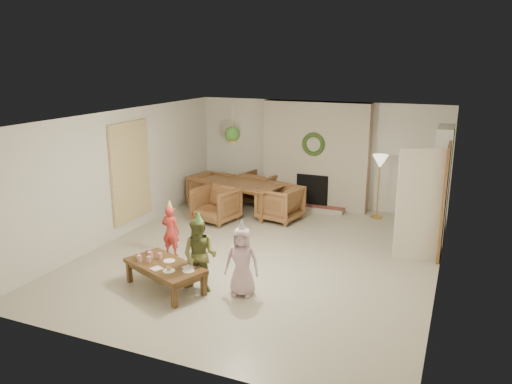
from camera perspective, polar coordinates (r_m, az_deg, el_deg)
The scene contains 56 objects.
floor at distance 9.14m, azimuth 0.77°, elevation -7.17°, with size 7.00×7.00×0.00m, color #B7B29E.
ceiling at distance 8.51m, azimuth 0.83°, elevation 8.61°, with size 7.00×7.00×0.00m, color white.
wall_back at distance 11.98m, azimuth 7.11°, elevation 4.34°, with size 7.00×7.00×0.00m, color silver.
wall_front at distance 5.81m, azimuth -12.40°, elevation -7.64°, with size 7.00×7.00×0.00m, color silver.
wall_left at distance 10.22m, azimuth -15.01°, elevation 2.07°, with size 7.00×7.00×0.00m, color silver.
wall_right at distance 8.15m, azimuth 20.76°, elevation -1.66°, with size 7.00×7.00×0.00m, color silver.
fireplace_mass at distance 11.79m, azimuth 6.85°, elevation 4.17°, with size 2.50×0.40×2.50m, color #531F16.
fireplace_hearth at distance 11.75m, azimuth 6.19°, elevation -1.83°, with size 1.60×0.30×0.12m, color maroon.
fireplace_firebox at distance 11.80m, azimuth 6.48°, elevation 0.21°, with size 0.75×0.12×0.75m, color black.
fireplace_wreath at distance 11.52m, azimuth 6.57°, elevation 5.44°, with size 0.54×0.54×0.10m, color #254319.
floor_lamp_base at distance 11.49m, azimuth 13.62°, elevation -2.80°, with size 0.27×0.27×0.03m, color gold.
floor_lamp_post at distance 11.31m, azimuth 13.82°, elevation 0.34°, with size 0.03×0.03×1.29m, color gold.
floor_lamp_shade at distance 11.18m, azimuth 14.02°, elevation 3.42°, with size 0.34×0.34×0.29m, color beige.
bookshelf_carcass at distance 10.42m, azimuth 20.41°, elevation 1.03°, with size 0.30×1.00×2.20m, color white.
bookshelf_shelf_a at distance 10.58m, azimuth 19.98°, elevation -2.38°, with size 0.30×0.92×0.03m, color white.
bookshelf_shelf_b at distance 10.48m, azimuth 20.17°, elevation -0.29°, with size 0.30×0.92×0.03m, color white.
bookshelf_shelf_c at distance 10.38m, azimuth 20.37°, elevation 1.84°, with size 0.30×0.92×0.03m, color white.
bookshelf_shelf_d at distance 10.31m, azimuth 20.57°, elevation 4.01°, with size 0.30×0.92×0.03m, color white.
books_row_lower at distance 10.40m, azimuth 19.89°, elevation -1.86°, with size 0.20×0.40×0.24m, color #A21E2F.
books_row_mid at distance 10.49m, azimuth 20.15°, elevation 0.53°, with size 0.20×0.44×0.24m, color #296496.
books_row_upper at distance 10.26m, azimuth 20.30°, elevation 2.44°, with size 0.20×0.36×0.22m, color #B68027.
door_frame at distance 9.37m, azimuth 20.73°, elevation -1.02°, with size 0.05×0.86×2.04m, color brown.
door_leaf at distance 9.02m, azimuth 18.20°, elevation -1.51°, with size 0.05×0.80×2.00m, color beige.
curtain_panel at distance 10.35m, azimuth -14.16°, elevation 2.29°, with size 0.06×1.20×2.00m, color beige.
dining_table at distance 11.52m, azimuth -1.85°, elevation -0.59°, with size 1.99×1.11×0.70m, color brown.
dining_chair_near at distance 10.85m, azimuth -4.60°, elevation -1.43°, with size 0.83×0.85×0.77m, color brown.
dining_chair_far at distance 12.20m, azimuth 0.59°, elevation 0.49°, with size 0.83×0.85×0.77m, color brown.
dining_chair_left at distance 12.03m, azimuth -5.20°, elevation 0.22°, with size 0.83×0.85×0.77m, color brown.
dining_chair_right at distance 10.92m, azimuth 2.77°, elevation -1.28°, with size 0.83×0.85×0.77m, color brown.
hanging_plant_cord at distance 10.44m, azimuth -2.74°, elevation 7.86°, with size 0.01×0.01×0.70m, color tan.
hanging_plant_pot at distance 10.49m, azimuth -2.72°, elevation 5.96°, with size 0.16×0.16×0.12m, color #9D5F32.
hanging_plant_foliage at distance 10.47m, azimuth -2.73°, elevation 6.61°, with size 0.32×0.32×0.32m, color #214316.
coffee_table_top at distance 7.85m, azimuth -10.40°, elevation -8.33°, with size 1.32×0.66×0.06m, color #53381B.
coffee_table_apron at distance 7.87m, azimuth -10.38°, elevation -8.80°, with size 1.22×0.56×0.08m, color #53381B.
coffee_leg_fl at distance 8.26m, azimuth -14.30°, elevation -8.86°, with size 0.07×0.07×0.34m, color #53381B.
coffee_leg_fr at distance 7.35m, azimuth -9.32°, elevation -11.72°, with size 0.07×0.07×0.34m, color #53381B.
coffee_leg_bl at distance 8.52m, azimuth -11.19°, elevation -7.91°, with size 0.07×0.07×0.34m, color #53381B.
coffee_leg_br at distance 7.64m, azimuth -6.02°, elevation -10.50°, with size 0.07×0.07×0.34m, color #53381B.
cup_a at distance 8.14m, azimuth -13.38°, elevation -7.05°, with size 0.07×0.07×0.09m, color silver.
cup_b at distance 8.23m, azimuth -12.18°, elevation -6.70°, with size 0.07×0.07×0.09m, color silver.
cup_c at distance 8.01m, azimuth -13.22°, elevation -7.38°, with size 0.07×0.07×0.09m, color silver.
cup_d at distance 8.11m, azimuth -12.01°, elevation -7.03°, with size 0.07×0.07×0.09m, color silver.
cup_e at distance 7.94m, azimuth -12.17°, elevation -7.53°, with size 0.07×0.07×0.09m, color silver.
cup_f at distance 8.04m, azimuth -10.96°, elevation -7.17°, with size 0.07×0.07×0.09m, color silver.
plate_a at distance 7.93m, azimuth -9.90°, elevation -7.76°, with size 0.18×0.18×0.01m, color white.
plate_b at distance 7.59m, azimuth -9.93°, elevation -8.86°, with size 0.18×0.18×0.01m, color white.
plate_c at distance 7.55m, azimuth -7.75°, elevation -8.90°, with size 0.18×0.18×0.01m, color white.
food_scoop at distance 7.57m, azimuth -9.94°, elevation -8.58°, with size 0.07×0.07×0.07m, color tan.
napkin_left at distance 7.70m, azimuth -11.31°, elevation -8.57°, with size 0.15×0.15×0.01m, color #FFBBD8.
napkin_right at distance 7.66m, azimuth -7.74°, elevation -8.52°, with size 0.15×0.15×0.01m, color #FFBBD8.
child_red at distance 9.07m, azimuth -9.74°, elevation -4.43°, with size 0.34×0.22×0.93m, color red.
party_hat_red at distance 8.92m, azimuth -9.88°, elevation -1.39°, with size 0.13×0.13×0.18m, color #E3ED4F.
child_plaid at distance 7.63m, azimuth -6.45°, elevation -7.26°, with size 0.55×0.43×1.14m, color brown.
party_hat_plaid at distance 7.42m, azimuth -6.59°, elevation -2.88°, with size 0.13×0.13×0.19m, color #4CA546.
child_pink at distance 7.49m, azimuth -1.62°, elevation -7.95°, with size 0.52×0.34×1.06m, color #D2A8B6.
party_hat_pink at distance 7.28m, azimuth -1.65°, elevation -3.81°, with size 0.14×0.14×0.19m, color #ADAEB3.
Camera 1 is at (3.17, -7.84, 3.46)m, focal length 34.97 mm.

